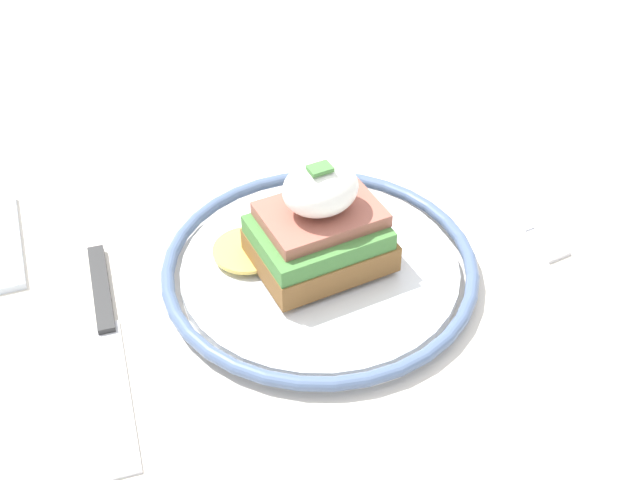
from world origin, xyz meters
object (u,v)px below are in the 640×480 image
Objects in this scene: plate at (320,268)px; fork at (511,215)px; sandwich at (318,227)px; knife at (107,329)px.

fork is at bearing 177.19° from plate.
sandwich reaches higher than plate.
sandwich is 0.17m from knife.
plate is at bearing -2.81° from fork.
plate is at bearing 174.23° from knife.
fork is at bearing 175.76° from knife.
fork is (-0.17, 0.01, -0.01)m from plate.
fork is at bearing 176.57° from sandwich.
plate is 0.16m from knife.
knife reaches higher than fork.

